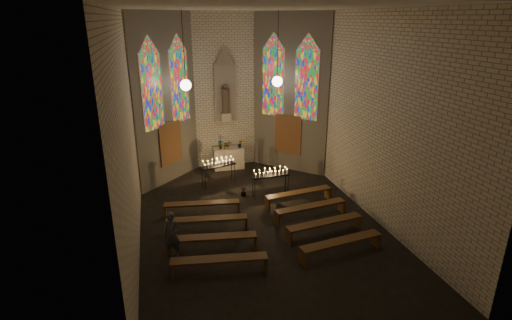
# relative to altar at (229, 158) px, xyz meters

# --- Properties ---
(floor) EXTENTS (12.00, 12.00, 0.00)m
(floor) POSITION_rel_altar_xyz_m (0.00, -5.45, -0.50)
(floor) COLOR black
(floor) RESTS_ON ground
(room) EXTENTS (8.22, 12.43, 7.00)m
(room) POSITION_rel_altar_xyz_m (-0.00, -2.08, 3.22)
(room) COLOR beige
(room) RESTS_ON ground
(altar) EXTENTS (1.40, 0.60, 1.00)m
(altar) POSITION_rel_altar_xyz_m (0.00, 0.00, 0.00)
(altar) COLOR beige
(altar) RESTS_ON ground
(flower_vase_left) EXTENTS (0.28, 0.23, 0.45)m
(flower_vase_left) POSITION_rel_altar_xyz_m (-0.38, -0.07, 0.72)
(flower_vase_left) COLOR #4C723F
(flower_vase_left) RESTS_ON altar
(flower_vase_center) EXTENTS (0.41, 0.38, 0.37)m
(flower_vase_center) POSITION_rel_altar_xyz_m (-0.09, -0.07, 0.68)
(flower_vase_center) COLOR #4C723F
(flower_vase_center) RESTS_ON altar
(flower_vase_right) EXTENTS (0.25, 0.23, 0.37)m
(flower_vase_right) POSITION_rel_altar_xyz_m (0.55, -0.05, 0.69)
(flower_vase_right) COLOR #4C723F
(flower_vase_right) RESTS_ON altar
(aisle_flower_pot) EXTENTS (0.24, 0.24, 0.38)m
(aisle_flower_pot) POSITION_rel_altar_xyz_m (-0.02, -3.21, -0.31)
(aisle_flower_pot) COLOR #4C723F
(aisle_flower_pot) RESTS_ON ground
(votive_stand_left) EXTENTS (1.54, 0.80, 1.10)m
(votive_stand_left) POSITION_rel_altar_xyz_m (-0.78, -1.86, 0.45)
(votive_stand_left) COLOR black
(votive_stand_left) RESTS_ON ground
(votive_stand_right) EXTENTS (1.51, 0.45, 1.09)m
(votive_stand_right) POSITION_rel_altar_xyz_m (1.03, -3.43, 0.44)
(votive_stand_right) COLOR black
(votive_stand_right) RESTS_ON ground
(pew_left_0) EXTENTS (2.69, 0.74, 0.51)m
(pew_left_0) POSITION_rel_altar_xyz_m (-1.83, -4.46, -0.08)
(pew_left_0) COLOR #503217
(pew_left_0) RESTS_ON ground
(pew_right_0) EXTENTS (2.69, 0.74, 0.51)m
(pew_right_0) POSITION_rel_altar_xyz_m (1.83, -4.46, -0.08)
(pew_right_0) COLOR #503217
(pew_right_0) RESTS_ON ground
(pew_left_1) EXTENTS (2.69, 0.74, 0.51)m
(pew_left_1) POSITION_rel_altar_xyz_m (-1.83, -5.66, -0.08)
(pew_left_1) COLOR #503217
(pew_left_1) RESTS_ON ground
(pew_right_1) EXTENTS (2.69, 0.74, 0.51)m
(pew_right_1) POSITION_rel_altar_xyz_m (1.83, -5.66, -0.08)
(pew_right_1) COLOR #503217
(pew_right_1) RESTS_ON ground
(pew_left_2) EXTENTS (2.69, 0.74, 0.51)m
(pew_left_2) POSITION_rel_altar_xyz_m (-1.83, -6.86, -0.08)
(pew_left_2) COLOR #503217
(pew_left_2) RESTS_ON ground
(pew_right_2) EXTENTS (2.69, 0.74, 0.51)m
(pew_right_2) POSITION_rel_altar_xyz_m (1.83, -6.86, -0.08)
(pew_right_2) COLOR #503217
(pew_right_2) RESTS_ON ground
(pew_left_3) EXTENTS (2.69, 0.74, 0.51)m
(pew_left_3) POSITION_rel_altar_xyz_m (-1.83, -8.06, -0.08)
(pew_left_3) COLOR #503217
(pew_left_3) RESTS_ON ground
(pew_right_3) EXTENTS (2.69, 0.74, 0.51)m
(pew_right_3) POSITION_rel_altar_xyz_m (1.83, -8.06, -0.08)
(pew_right_3) COLOR #503217
(pew_right_3) RESTS_ON ground
(visitor) EXTENTS (0.61, 0.49, 1.45)m
(visitor) POSITION_rel_altar_xyz_m (-3.02, -6.87, 0.23)
(visitor) COLOR #44454D
(visitor) RESTS_ON ground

